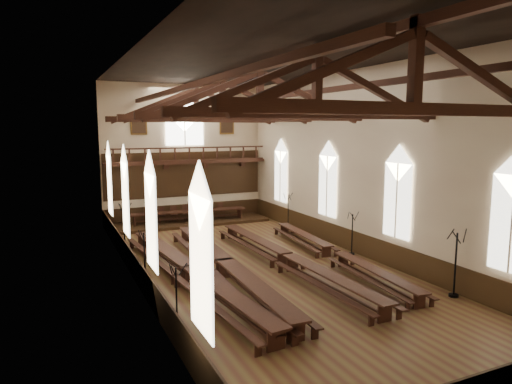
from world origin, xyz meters
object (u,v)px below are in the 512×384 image
high_table (189,212)px  candelabrum_right_mid (352,242)px  refectory_row_a (189,270)px  candelabrum_left_mid (145,265)px  candelabrum_right_near (455,276)px  candelabrum_right_far (288,218)px  refectory_row_b (225,264)px  refectory_row_d (335,252)px  dais (189,223)px  candelabrum_left_far (124,236)px  candelabrum_left_near (177,309)px  refectory_row_c (287,258)px

high_table → candelabrum_right_mid: bearing=-63.1°
refectory_row_a → candelabrum_left_mid: size_ratio=6.45×
candelabrum_right_near → candelabrum_right_mid: candelabrum_right_near is taller
candelabrum_right_far → refectory_row_b: bearing=-134.5°
refectory_row_d → candelabrum_left_mid: size_ratio=5.88×
refectory_row_a → candelabrum_right_near: bearing=-33.1°
candelabrum_left_mid → candelabrum_right_mid: bearing=-2.4°
refectory_row_b → candelabrum_right_near: candelabrum_right_near is taller
high_table → candelabrum_right_mid: 12.80m
refectory_row_b → candelabrum_left_mid: size_ratio=6.44×
dais → candelabrum_left_far: (-5.31, -5.17, 0.72)m
high_table → candelabrum_left_mid: bearing=-115.8°
high_table → candelabrum_left_near: 17.32m
refectory_row_b → refectory_row_a: bearing=-171.7°
candelabrum_left_mid → refectory_row_d: bearing=-7.0°
candelabrum_left_far → candelabrum_right_near: size_ratio=0.94×
refectory_row_a → candelabrum_left_near: 4.63m
refectory_row_c → refectory_row_d: (2.81, 0.02, -0.07)m
refectory_row_a → candelabrum_left_mid: (-1.71, 1.23, 0.12)m
refectory_row_a → refectory_row_d: 7.81m
candelabrum_right_far → high_table: bearing=144.1°
candelabrum_left_mid → high_table: bearing=64.2°
refectory_row_a → refectory_row_c: 5.00m
candelabrum_right_near → candelabrum_right_mid: (0.00, 6.90, -0.14)m
refectory_row_b → candelabrum_left_near: candelabrum_left_near is taller
refectory_row_a → candelabrum_left_mid: 2.11m
dais → refectory_row_d: bearing=-70.9°
refectory_row_b → candelabrum_left_mid: bearing=164.5°
candelabrum_right_near → candelabrum_left_mid: bearing=146.4°
candelabrum_right_mid → candelabrum_right_far: size_ratio=0.97×
candelabrum_right_mid → high_table: bearing=116.9°
refectory_row_c → high_table: high_table is taller
refectory_row_c → dais: size_ratio=1.28×
candelabrum_left_far → candelabrum_right_far: candelabrum_left_far is taller
refectory_row_b → candelabrum_right_far: size_ratio=6.16×
refectory_row_c → candelabrum_left_mid: bearing=170.0°
dais → candelabrum_left_far: size_ratio=4.26×
refectory_row_c → high_table: (-1.40, 12.15, 0.29)m
candelabrum_left_mid → candelabrum_left_far: size_ratio=0.88×
candelabrum_left_mid → candelabrum_right_near: bearing=-33.6°
refectory_row_a → candelabrum_left_mid: candelabrum_left_mid is taller
candelabrum_left_mid → candelabrum_right_mid: (11.10, -0.46, 0.01)m
refectory_row_d → high_table: 12.84m
refectory_row_b → candelabrum_left_near: bearing=-127.5°
dais → high_table: size_ratio=1.37×
refectory_row_d → candelabrum_right_far: 8.09m
refectory_row_d → candelabrum_right_far: candelabrum_right_far is taller
refectory_row_c → candelabrum_left_mid: candelabrum_left_mid is taller
candelabrum_left_mid → candelabrum_right_far: 13.00m
candelabrum_right_far → refectory_row_c: bearing=-118.9°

